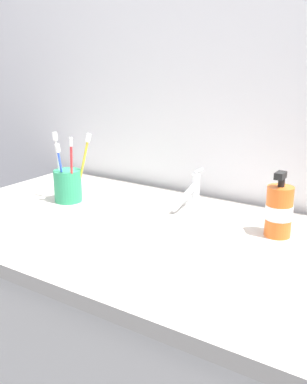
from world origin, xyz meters
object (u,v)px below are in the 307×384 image
object	(u,v)px
toothbrush_red	(72,166)
soap_dispenser	(279,211)
faucet	(191,191)
toothbrush_blue	(61,169)
toothbrush_yellow	(83,163)
toothbrush_white	(58,162)
toothbrush_cup	(68,186)

from	to	relation	value
toothbrush_red	soap_dispenser	xyz separation A→B (m)	(0.58, 0.10, -0.05)
faucet	toothbrush_blue	distance (m)	0.38
toothbrush_blue	soap_dispenser	world-z (taller)	toothbrush_blue
faucet	soap_dispenser	world-z (taller)	soap_dispenser
toothbrush_yellow	toothbrush_white	xyz separation A→B (m)	(-0.07, -0.03, 0.00)
toothbrush_yellow	toothbrush_red	bearing A→B (deg)	-97.57
toothbrush_cup	soap_dispenser	distance (m)	0.62
toothbrush_cup	toothbrush_blue	distance (m)	0.06
toothbrush_red	soap_dispenser	size ratio (longest dim) A/B	1.22
faucet	toothbrush_cup	bearing A→B (deg)	-152.42
toothbrush_cup	toothbrush_yellow	xyz separation A→B (m)	(0.04, 0.02, 0.07)
toothbrush_white	toothbrush_blue	bearing A→B (deg)	-34.09
toothbrush_white	soap_dispenser	world-z (taller)	toothbrush_white
toothbrush_cup	toothbrush_yellow	bearing A→B (deg)	29.30
faucet	toothbrush_cup	xyz separation A→B (m)	(-0.33, -0.17, 0.01)
toothbrush_cup	toothbrush_red	distance (m)	0.08
toothbrush_blue	soap_dispenser	size ratio (longest dim) A/B	1.07
soap_dispenser	toothbrush_blue	bearing A→B (deg)	-170.45
toothbrush_cup	toothbrush_blue	world-z (taller)	toothbrush_blue
toothbrush_red	toothbrush_white	world-z (taller)	toothbrush_white
faucet	soap_dispenser	distance (m)	0.30
toothbrush_blue	toothbrush_white	size ratio (longest dim) A/B	0.87
faucet	toothbrush_blue	world-z (taller)	toothbrush_blue
faucet	toothbrush_white	world-z (taller)	toothbrush_white
toothbrush_yellow	toothbrush_red	distance (m)	0.04
faucet	toothbrush_yellow	size ratio (longest dim) A/B	0.84
faucet	soap_dispenser	size ratio (longest dim) A/B	1.05
toothbrush_yellow	toothbrush_blue	bearing A→B (deg)	-132.73
faucet	toothbrush_yellow	world-z (taller)	toothbrush_yellow
faucet	toothbrush_cup	distance (m)	0.37
toothbrush_cup	toothbrush_blue	bearing A→B (deg)	-91.31
toothbrush_blue	soap_dispenser	xyz separation A→B (m)	(0.62, 0.10, -0.04)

